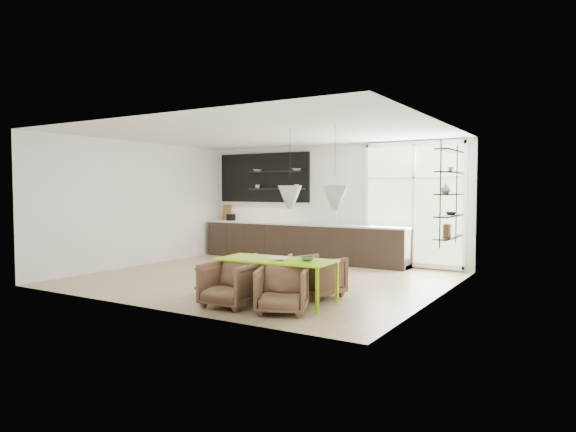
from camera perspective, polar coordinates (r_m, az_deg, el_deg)
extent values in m
cube|color=tan|center=(10.37, -2.89, -7.00)|extent=(7.00, 6.00, 0.01)
cube|color=white|center=(12.81, 4.64, 1.45)|extent=(7.00, 0.02, 2.90)
cube|color=white|center=(12.52, -16.30, 1.30)|extent=(0.02, 6.00, 2.90)
cube|color=white|center=(8.75, 16.44, 0.62)|extent=(0.02, 6.00, 2.90)
cube|color=white|center=(10.27, -2.93, 9.18)|extent=(7.00, 6.00, 0.01)
cube|color=#B2D1A5|center=(11.97, 13.82, 1.27)|extent=(2.20, 0.02, 2.70)
cube|color=white|center=(11.95, 13.77, 1.26)|extent=(2.30, 0.08, 2.80)
cone|color=silver|center=(9.28, 0.22, 2.11)|extent=(0.44, 0.44, 0.42)
cone|color=silver|center=(8.85, 5.22, 2.05)|extent=(0.44, 0.44, 0.42)
cylinder|color=black|center=(9.30, 0.22, 7.07)|extent=(0.01, 0.01, 0.89)
cylinder|color=black|center=(8.87, 5.25, 7.26)|extent=(0.01, 0.01, 0.89)
cube|color=black|center=(12.86, 1.56, -3.00)|extent=(5.50, 0.65, 0.90)
cube|color=beige|center=(12.82, 1.56, -0.91)|extent=(5.54, 0.69, 0.04)
cube|color=white|center=(13.08, 2.25, 0.39)|extent=(5.50, 0.02, 0.55)
cube|color=black|center=(13.76, -2.73, 4.27)|extent=(2.80, 0.06, 1.30)
cube|color=black|center=(13.37, -1.28, 4.95)|extent=(1.60, 0.28, 0.03)
cube|color=black|center=(13.36, -1.28, 3.02)|extent=(1.60, 0.28, 0.03)
cube|color=brown|center=(14.43, -6.81, 0.42)|extent=(0.30, 0.10, 0.42)
cylinder|color=silver|center=(12.48, 5.38, -0.11)|extent=(0.02, 0.02, 0.40)
imported|color=white|center=(13.70, -3.41, 5.07)|extent=(0.22, 0.22, 0.05)
imported|color=white|center=(13.06, 0.95, 5.18)|extent=(0.22, 0.22, 0.05)
imported|color=white|center=(13.69, -3.40, 3.28)|extent=(0.12, 0.12, 0.10)
imported|color=white|center=(13.05, 0.95, 3.30)|extent=(0.12, 0.12, 0.10)
cylinder|color=black|center=(14.07, -6.36, -0.18)|extent=(0.26, 0.26, 0.16)
cube|color=black|center=(9.36, 16.57, 2.30)|extent=(0.02, 0.02, 1.90)
cube|color=black|center=(10.52, 18.22, 2.34)|extent=(0.02, 0.02, 1.90)
cube|color=black|center=(9.98, 17.37, -2.28)|extent=(0.26, 1.20, 0.02)
cube|color=black|center=(9.95, 17.41, 0.02)|extent=(0.26, 1.20, 0.02)
cube|color=black|center=(9.94, 17.45, 2.32)|extent=(0.26, 1.20, 0.02)
cube|color=black|center=(9.94, 17.48, 4.62)|extent=(0.26, 1.20, 0.03)
cube|color=black|center=(9.96, 17.52, 6.92)|extent=(0.26, 1.20, 0.03)
imported|color=white|center=(9.70, 17.10, 2.95)|extent=(0.18, 0.18, 0.19)
imported|color=#333338|center=(10.14, 17.68, 0.29)|extent=(0.22, 0.22, 0.05)
imported|color=white|center=(10.04, 17.62, 4.94)|extent=(0.10, 0.10, 0.09)
cube|color=brown|center=(9.87, 17.25, -1.56)|extent=(0.10, 0.18, 0.24)
cube|color=#9BD707|center=(8.16, -1.41, -4.91)|extent=(1.93, 0.96, 0.03)
cube|color=#9BD707|center=(8.37, -8.10, -7.12)|extent=(0.04, 0.04, 0.66)
cube|color=#9BD707|center=(8.99, -5.26, -6.40)|extent=(0.04, 0.04, 0.66)
cube|color=#9BD707|center=(7.49, 3.25, -8.29)|extent=(0.04, 0.04, 0.66)
cube|color=#9BD707|center=(8.17, 5.46, -7.34)|extent=(0.04, 0.04, 0.66)
imported|color=brown|center=(9.10, -2.00, -6.29)|extent=(0.92, 0.93, 0.65)
imported|color=brown|center=(8.62, 3.31, -6.70)|extent=(0.92, 0.93, 0.69)
imported|color=brown|center=(7.93, -6.48, -7.55)|extent=(0.77, 0.79, 0.69)
imported|color=brown|center=(7.49, -0.68, -8.25)|extent=(0.95, 0.96, 0.67)
cylinder|color=black|center=(8.78, -9.20, -5.80)|extent=(0.35, 0.35, 0.02)
cylinder|color=black|center=(8.84, -9.19, -7.89)|extent=(0.37, 0.37, 0.02)
cylinder|color=black|center=(8.71, -8.39, -7.39)|extent=(0.02, 0.02, 0.46)
cylinder|color=black|center=(8.94, -8.48, -7.12)|extent=(0.02, 0.02, 0.46)
cylinder|color=black|center=(8.93, -9.97, -7.15)|extent=(0.02, 0.02, 0.46)
cylinder|color=black|center=(8.70, -9.92, -7.41)|extent=(0.02, 0.02, 0.46)
imported|color=white|center=(8.15, -1.92, -4.71)|extent=(0.36, 0.41, 0.03)
imported|color=#46724E|center=(8.00, 2.17, -4.73)|extent=(0.22, 0.22, 0.07)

